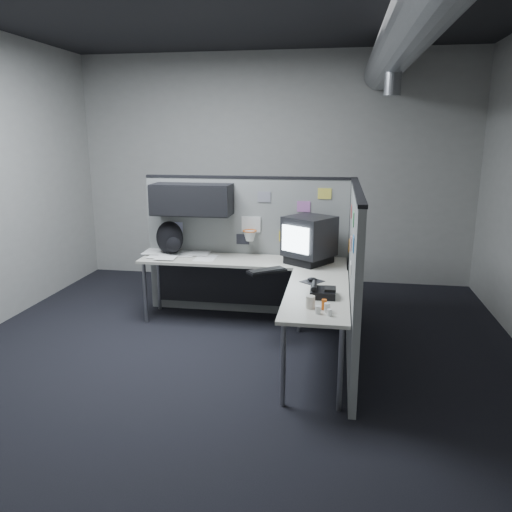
% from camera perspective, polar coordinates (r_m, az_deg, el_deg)
% --- Properties ---
extents(room, '(5.62, 5.62, 3.22)m').
position_cam_1_polar(room, '(4.35, 4.56, 13.74)').
color(room, black).
rests_on(room, ground).
extents(partition_back, '(2.44, 0.42, 1.63)m').
position_cam_1_polar(partition_back, '(5.79, -2.60, 2.83)').
color(partition_back, gray).
rests_on(partition_back, ground).
extents(partition_right, '(0.07, 2.23, 1.63)m').
position_cam_1_polar(partition_right, '(4.72, 11.08, -2.17)').
color(partition_right, gray).
rests_on(partition_right, ground).
extents(desk, '(2.31, 2.11, 0.73)m').
position_cam_1_polar(desk, '(5.30, 0.49, -2.45)').
color(desk, beige).
rests_on(desk, ground).
extents(monitor, '(0.62, 0.62, 0.51)m').
position_cam_1_polar(monitor, '(5.39, 6.09, 1.91)').
color(monitor, black).
rests_on(monitor, desk).
extents(keyboard, '(0.41, 0.37, 0.04)m').
position_cam_1_polar(keyboard, '(5.05, 1.24, -1.71)').
color(keyboard, black).
rests_on(keyboard, desk).
extents(mouse, '(0.24, 0.25, 0.04)m').
position_cam_1_polar(mouse, '(4.77, 6.44, -2.77)').
color(mouse, black).
rests_on(mouse, desk).
extents(phone, '(0.22, 0.24, 0.11)m').
position_cam_1_polar(phone, '(4.35, 7.57, -4.07)').
color(phone, black).
rests_on(phone, desk).
extents(bottles, '(0.14, 0.18, 0.08)m').
position_cam_1_polar(bottles, '(3.98, 7.83, -5.90)').
color(bottles, silver).
rests_on(bottles, desk).
extents(cup, '(0.09, 0.09, 0.10)m').
position_cam_1_polar(cup, '(4.05, 6.24, -5.25)').
color(cup, beige).
rests_on(cup, desk).
extents(papers, '(0.90, 0.60, 0.02)m').
position_cam_1_polar(papers, '(5.83, -8.82, 0.17)').
color(papers, white).
rests_on(papers, desk).
extents(backpack, '(0.37, 0.33, 0.39)m').
position_cam_1_polar(backpack, '(5.85, -9.79, 1.99)').
color(backpack, black).
rests_on(backpack, desk).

